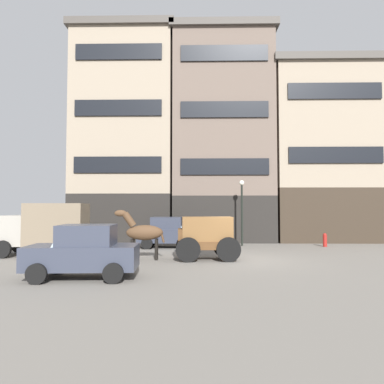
% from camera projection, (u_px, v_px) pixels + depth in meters
% --- Properties ---
extents(ground_plane, '(120.00, 120.00, 0.00)m').
position_uv_depth(ground_plane, '(241.00, 260.00, 15.62)').
color(ground_plane, slate).
extents(building_far_left, '(7.58, 5.80, 15.52)m').
position_uv_depth(building_far_left, '(126.00, 136.00, 25.76)').
color(building_far_left, black).
rests_on(building_far_left, ground_plane).
extents(building_center_left, '(7.58, 5.80, 15.37)m').
position_uv_depth(building_center_left, '(222.00, 137.00, 25.63)').
color(building_center_left, black).
rests_on(building_center_left, ground_plane).
extents(building_center_right, '(7.98, 5.80, 12.93)m').
position_uv_depth(building_center_right, '(321.00, 153.00, 25.44)').
color(building_center_right, '#33281E').
rests_on(building_center_right, ground_plane).
extents(cargo_wagon, '(2.98, 1.67, 1.98)m').
position_uv_depth(cargo_wagon, '(206.00, 235.00, 15.72)').
color(cargo_wagon, brown).
rests_on(cargo_wagon, ground_plane).
extents(draft_horse, '(2.35, 0.70, 2.30)m').
position_uv_depth(draft_horse, '(142.00, 232.00, 15.78)').
color(draft_horse, '#513823').
rests_on(draft_horse, ground_plane).
extents(delivery_truck_near, '(4.47, 2.41, 2.62)m').
position_uv_depth(delivery_truck_near, '(46.00, 227.00, 17.23)').
color(delivery_truck_near, gray).
rests_on(delivery_truck_near, ground_plane).
extents(sedan_dark, '(3.79, 2.03, 1.83)m').
position_uv_depth(sedan_dark, '(84.00, 252.00, 11.63)').
color(sedan_dark, '#333847').
rests_on(sedan_dark, ground_plane).
extents(sedan_light, '(3.76, 1.98, 1.83)m').
position_uv_depth(sedan_light, '(169.00, 232.00, 20.38)').
color(sedan_light, '#333847').
rests_on(sedan_light, ground_plane).
extents(pedestrian_officer, '(0.37, 0.37, 1.79)m').
position_uv_depth(pedestrian_officer, '(230.00, 231.00, 20.86)').
color(pedestrian_officer, black).
rests_on(pedestrian_officer, ground_plane).
extents(streetlamp_curbside, '(0.32, 0.32, 4.12)m').
position_uv_depth(streetlamp_curbside, '(242.00, 203.00, 21.41)').
color(streetlamp_curbside, black).
rests_on(streetlamp_curbside, ground_plane).
extents(fire_hydrant_curbside, '(0.24, 0.24, 0.83)m').
position_uv_depth(fire_hydrant_curbside, '(325.00, 240.00, 20.82)').
color(fire_hydrant_curbside, maroon).
rests_on(fire_hydrant_curbside, ground_plane).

